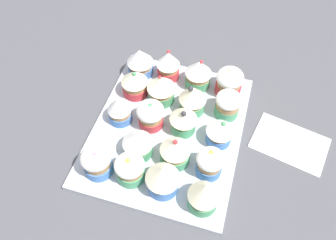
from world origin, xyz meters
The scene contains 22 objects.
ground_plane centered at (0.00, 0.00, -1.50)cm, with size 180.00×180.00×3.00cm, color #4C4C51.
baking_tray centered at (0.00, 0.00, 0.60)cm, with size 32.23×39.42×1.20cm.
cupcake_0 centered at (-10.44, -14.01, 4.63)cm, with size 6.06×6.06×6.94cm.
cupcake_1 centered at (-3.68, -13.54, 4.44)cm, with size 5.95×5.95×6.65cm.
cupcake_2 centered at (3.13, -13.99, 5.38)cm, with size 6.74×6.74×7.91cm.
cupcake_3 centered at (11.29, -15.14, 5.25)cm, with size 5.99×5.99×7.85cm.
cupcake_4 centered at (-4.15, -7.67, 4.62)cm, with size 6.39×6.39×6.60cm.
cupcake_5 centered at (3.66, -7.27, 4.71)cm, with size 6.22×6.22×7.31cm.
cupcake_6 centered at (10.93, -7.95, 4.68)cm, with size 5.50×5.50×7.11cm.
cupcake_7 centered at (-10.92, -0.69, 4.86)cm, with size 5.23×5.23×7.26cm.
cupcake_8 centered at (-3.96, -0.17, 4.73)cm, with size 6.03×6.03×7.13cm.
cupcake_9 centered at (3.25, 0.68, 4.73)cm, with size 6.05×6.05×7.07cm.
cupcake_10 centered at (11.35, 0.07, 4.60)cm, with size 5.93×5.93×6.78cm.
cupcake_11 centered at (-10.44, 7.77, 4.68)cm, with size 6.24×6.24×7.10cm.
cupcake_12 centered at (-3.85, 7.56, 4.92)cm, with size 6.62×6.62×7.35cm.
cupcake_13 centered at (3.78, 6.51, 5.26)cm, with size 6.18×6.18×8.14cm.
cupcake_14 centered at (11.61, 7.79, 4.59)cm, with size 5.76×5.76×6.57cm.
cupcake_15 centered at (-11.43, 14.49, 5.05)cm, with size 6.49×6.49×7.45cm.
cupcake_16 centered at (-4.42, 15.07, 5.33)cm, with size 5.68×5.68×8.28cm.
cupcake_17 centered at (3.17, 14.59, 5.13)cm, with size 6.35×6.35×7.94cm.
cupcake_18 centered at (10.67, 14.38, 4.77)cm, with size 6.40×6.40×7.26cm.
napkin centered at (26.63, 4.42, 0.30)cm, with size 15.68×10.60×0.60cm, color white.
Camera 1 is at (12.17, -40.92, 62.62)cm, focal length 35.84 mm.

